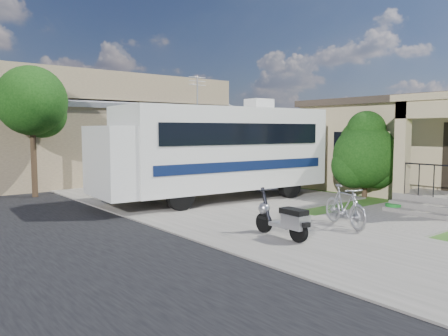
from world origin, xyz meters
TOP-DOWN VIEW (x-y plane):
  - ground at (0.00, 0.00)m, footprint 120.00×120.00m
  - sidewalk_slab at (-1.00, 10.00)m, footprint 4.00×80.00m
  - driveway_slab at (1.50, 4.50)m, footprint 7.00×6.00m
  - walk_slab at (3.00, -1.00)m, footprint 4.00×3.00m
  - house at (8.88, 1.43)m, footprint 9.47×7.80m
  - warehouse at (0.00, 13.97)m, footprint 12.50×8.40m
  - street_tree_a at (-3.70, 9.05)m, footprint 2.44×2.40m
  - motorhome at (0.70, 4.41)m, footprint 8.07×3.08m
  - shrub at (5.29, 1.78)m, footprint 2.47×2.36m
  - scooter at (-1.41, -0.68)m, footprint 0.54×1.56m
  - bicycle at (0.53, -0.82)m, footprint 1.00×1.71m
  - garden_hose at (3.48, -0.39)m, footprint 0.45×0.45m

SIDE VIEW (x-z plane):
  - ground at x=0.00m, z-range 0.00..0.00m
  - driveway_slab at x=1.50m, z-range 0.00..0.05m
  - walk_slab at x=3.00m, z-range 0.00..0.05m
  - sidewalk_slab at x=-1.00m, z-range 0.00..0.06m
  - garden_hose at x=3.48m, z-range 0.00..0.20m
  - scooter at x=-1.41m, z-range -0.05..0.97m
  - bicycle at x=0.53m, z-range 0.00..0.99m
  - shrub at x=5.29m, z-range 0.04..3.07m
  - motorhome at x=0.70m, z-range -0.29..3.77m
  - house at x=8.88m, z-range 0.00..3.55m
  - warehouse at x=0.00m, z-range -0.53..4.51m
  - street_tree_a at x=-3.70m, z-range 0.96..5.54m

